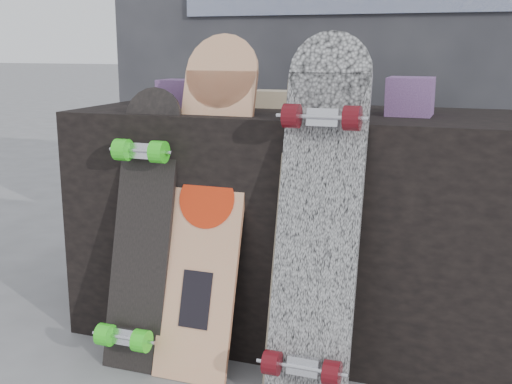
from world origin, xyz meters
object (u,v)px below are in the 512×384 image
at_px(longboard_geisha, 208,194).
at_px(skateboard_dark, 141,226).
at_px(vendor_table, 308,226).
at_px(longboard_celtic, 315,211).
at_px(longboard_cascadia, 318,215).

xyz_separation_m(longboard_geisha, skateboard_dark, (-0.21, -0.07, -0.10)).
xyz_separation_m(vendor_table, longboard_geisha, (-0.25, -0.30, 0.16)).
bearing_deg(longboard_celtic, longboard_geisha, 174.07).
bearing_deg(longboard_celtic, vendor_table, 108.05).
height_order(longboard_geisha, longboard_celtic, longboard_geisha).
height_order(vendor_table, longboard_celtic, longboard_celtic).
xyz_separation_m(longboard_geisha, longboard_celtic, (0.36, -0.04, -0.01)).
bearing_deg(longboard_cascadia, longboard_geisha, 167.21).
bearing_deg(vendor_table, longboard_cascadia, -71.00).
relative_size(longboard_celtic, longboard_cascadia, 0.97).
relative_size(vendor_table, longboard_geisha, 1.51).
bearing_deg(vendor_table, skateboard_dark, -141.25).
relative_size(vendor_table, skateboard_dark, 1.80).
bearing_deg(longboard_geisha, longboard_celtic, -5.93).
xyz_separation_m(longboard_geisha, longboard_cascadia, (0.38, -0.09, -0.01)).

